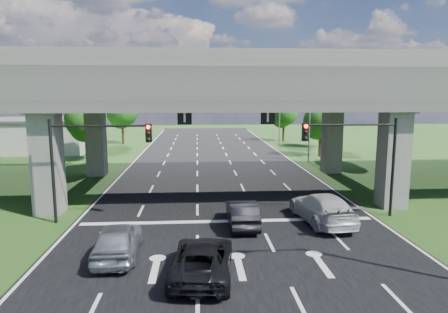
{
  "coord_description": "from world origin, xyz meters",
  "views": [
    {
      "loc": [
        -1.74,
        -18.9,
        7.33
      ],
      "look_at": [
        0.1,
        8.64,
        3.07
      ],
      "focal_mm": 32.0,
      "sensor_mm": 36.0,
      "label": 1
    }
  ],
  "objects": [
    {
      "name": "tree_left_mid",
      "position": [
        -16.95,
        34.0,
        4.17
      ],
      "size": [
        3.91,
        3.9,
        6.76
      ],
      "color": "black",
      "rests_on": "ground"
    },
    {
      "name": "overpass",
      "position": [
        0.0,
        12.0,
        7.92
      ],
      "size": [
        80.0,
        15.0,
        10.0
      ],
      "color": "#312F2D",
      "rests_on": "ground"
    },
    {
      "name": "streetlight_beyond",
      "position": [
        10.1,
        40.0,
        5.85
      ],
      "size": [
        3.38,
        0.25,
        10.0
      ],
      "color": "gray",
      "rests_on": "ground"
    },
    {
      "name": "tree_left_near",
      "position": [
        -13.95,
        26.0,
        4.82
      ],
      "size": [
        4.5,
        4.5,
        7.8
      ],
      "color": "black",
      "rests_on": "ground"
    },
    {
      "name": "road",
      "position": [
        0.0,
        10.0,
        0.01
      ],
      "size": [
        18.0,
        120.0,
        0.03
      ],
      "primitive_type": "cube",
      "color": "black",
      "rests_on": "ground"
    },
    {
      "name": "tree_right_mid",
      "position": [
        16.05,
        36.0,
        4.17
      ],
      "size": [
        3.91,
        3.9,
        6.76
      ],
      "color": "black",
      "rests_on": "ground"
    },
    {
      "name": "tree_right_near",
      "position": [
        13.05,
        28.0,
        4.5
      ],
      "size": [
        4.2,
        4.2,
        7.28
      ],
      "color": "black",
      "rests_on": "ground"
    },
    {
      "name": "car_silver",
      "position": [
        -5.4,
        -1.32,
        0.82
      ],
      "size": [
        2.02,
        4.71,
        1.59
      ],
      "primitive_type": "imported",
      "rotation": [
        0.0,
        0.0,
        3.17
      ],
      "color": "#B5B9BD",
      "rests_on": "road"
    },
    {
      "name": "ground",
      "position": [
        0.0,
        0.0,
        0.0
      ],
      "size": [
        160.0,
        160.0,
        0.0
      ],
      "primitive_type": "plane",
      "color": "#254717",
      "rests_on": "ground"
    },
    {
      "name": "car_dark",
      "position": [
        0.72,
        2.65,
        0.76
      ],
      "size": [
        1.54,
        4.41,
        1.45
      ],
      "primitive_type": "imported",
      "rotation": [
        0.0,
        0.0,
        3.14
      ],
      "color": "black",
      "rests_on": "road"
    },
    {
      "name": "signal_right",
      "position": [
        7.82,
        3.94,
        4.19
      ],
      "size": [
        5.76,
        0.54,
        6.0
      ],
      "color": "black",
      "rests_on": "ground"
    },
    {
      "name": "warehouse",
      "position": [
        -26.0,
        35.0,
        2.0
      ],
      "size": [
        20.0,
        10.0,
        4.0
      ],
      "primitive_type": "cube",
      "color": "#9E9E99",
      "rests_on": "ground"
    },
    {
      "name": "streetlight_far",
      "position": [
        10.1,
        24.0,
        5.85
      ],
      "size": [
        3.38,
        0.25,
        10.0
      ],
      "color": "gray",
      "rests_on": "ground"
    },
    {
      "name": "car_trailing",
      "position": [
        -1.6,
        -3.49,
        0.74
      ],
      "size": [
        2.85,
        5.31,
        1.42
      ],
      "primitive_type": "imported",
      "rotation": [
        0.0,
        0.0,
        3.04
      ],
      "color": "black",
      "rests_on": "road"
    },
    {
      "name": "signal_left",
      "position": [
        -7.82,
        3.94,
        4.19
      ],
      "size": [
        5.76,
        0.54,
        6.0
      ],
      "color": "black",
      "rests_on": "ground"
    },
    {
      "name": "tree_left_far",
      "position": [
        -12.95,
        42.0,
        5.14
      ],
      "size": [
        4.8,
        4.8,
        8.32
      ],
      "color": "black",
      "rests_on": "ground"
    },
    {
      "name": "tree_right_far",
      "position": [
        12.05,
        44.0,
        4.82
      ],
      "size": [
        4.5,
        4.5,
        7.8
      ],
      "color": "black",
      "rests_on": "ground"
    },
    {
      "name": "car_white",
      "position": [
        5.4,
        3.0,
        0.87
      ],
      "size": [
        2.96,
        6.0,
        1.68
      ],
      "primitive_type": "imported",
      "rotation": [
        0.0,
        0.0,
        3.25
      ],
      "color": "#B2B2B2",
      "rests_on": "road"
    }
  ]
}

